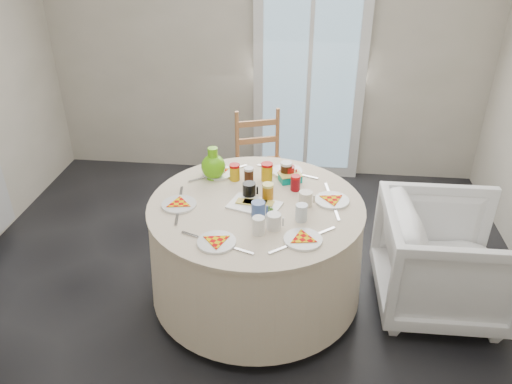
# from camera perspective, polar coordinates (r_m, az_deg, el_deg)

# --- Properties ---
(floor) EXTENTS (4.00, 4.00, 0.00)m
(floor) POSITION_cam_1_polar(r_m,az_deg,el_deg) (3.39, -2.24, -12.77)
(floor) COLOR black
(floor) RESTS_ON ground
(wall_back) EXTENTS (4.00, 0.02, 2.60)m
(wall_back) POSITION_cam_1_polar(r_m,az_deg,el_deg) (4.59, 1.12, 17.30)
(wall_back) COLOR #BCB5A3
(wall_back) RESTS_ON floor
(glass_door) EXTENTS (1.00, 0.08, 2.10)m
(glass_door) POSITION_cam_1_polar(r_m,az_deg,el_deg) (4.59, 6.16, 13.91)
(glass_door) COLOR silver
(glass_door) RESTS_ON floor
(table) EXTENTS (1.35, 1.35, 0.69)m
(table) POSITION_cam_1_polar(r_m,az_deg,el_deg) (3.23, 0.00, -6.57)
(table) COLOR beige
(table) RESTS_ON floor
(wooden_chair) EXTENTS (0.49, 0.48, 0.89)m
(wooden_chair) POSITION_cam_1_polar(r_m,az_deg,el_deg) (4.07, 0.64, 3.18)
(wooden_chair) COLOR #AC7346
(wooden_chair) RESTS_ON floor
(armchair) EXTENTS (0.73, 0.78, 0.80)m
(armchair) POSITION_cam_1_polar(r_m,az_deg,el_deg) (3.36, 20.84, -6.83)
(armchair) COLOR white
(armchair) RESTS_ON floor
(place_settings) EXTENTS (1.48, 1.48, 0.02)m
(place_settings) POSITION_cam_1_polar(r_m,az_deg,el_deg) (3.01, -0.00, -0.50)
(place_settings) COLOR white
(place_settings) RESTS_ON table
(jar_cluster) EXTENTS (0.49, 0.30, 0.13)m
(jar_cluster) POSITION_cam_1_polar(r_m,az_deg,el_deg) (3.20, 0.81, 2.43)
(jar_cluster) COLOR #A55F1C
(jar_cluster) RESTS_ON table
(butter_tub) EXTENTS (0.17, 0.15, 0.06)m
(butter_tub) POSITION_cam_1_polar(r_m,az_deg,el_deg) (3.26, 3.94, 2.26)
(butter_tub) COLOR #019182
(butter_tub) RESTS_ON table
(green_pitcher) EXTENTS (0.17, 0.17, 0.21)m
(green_pitcher) POSITION_cam_1_polar(r_m,az_deg,el_deg) (3.28, -4.94, 4.01)
(green_pitcher) COLOR #59B90C
(green_pitcher) RESTS_ON table
(cheese_platter) EXTENTS (0.35, 0.28, 0.04)m
(cheese_platter) POSITION_cam_1_polar(r_m,az_deg,el_deg) (2.98, -0.17, -0.76)
(cheese_platter) COLOR beige
(cheese_platter) RESTS_ON table
(mugs_glasses) EXTENTS (0.81, 0.81, 0.11)m
(mugs_glasses) POSITION_cam_1_polar(r_m,az_deg,el_deg) (2.95, 2.40, -0.32)
(mugs_glasses) COLOR gray
(mugs_glasses) RESTS_ON table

